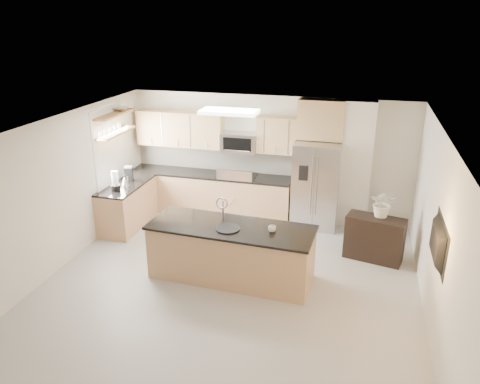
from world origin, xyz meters
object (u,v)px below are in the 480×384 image
(refrigerator, at_px, (316,185))
(range, at_px, (238,196))
(flower_vase, at_px, (384,197))
(blender, at_px, (115,182))
(coffee_maker, at_px, (129,174))
(bowl, at_px, (120,108))
(island, at_px, (231,252))
(microwave, at_px, (239,142))
(cup, at_px, (272,229))
(kettle, at_px, (125,181))
(credenza, at_px, (374,238))
(television, at_px, (434,242))
(platter, at_px, (228,228))

(refrigerator, bearing_deg, range, 178.40)
(flower_vase, bearing_deg, blender, -176.50)
(blender, bearing_deg, coffee_maker, 91.95)
(blender, height_order, bowl, bowl)
(island, bearing_deg, microwave, 105.09)
(flower_vase, bearing_deg, island, -150.66)
(coffee_maker, bearing_deg, cup, -26.23)
(refrigerator, bearing_deg, flower_vase, -40.81)
(microwave, xyz_separation_m, kettle, (-2.02, -1.31, -0.61))
(cup, relative_size, coffee_maker, 0.41)
(refrigerator, xyz_separation_m, credenza, (1.20, -1.19, -0.49))
(refrigerator, xyz_separation_m, blender, (-3.73, -1.42, 0.20))
(kettle, relative_size, flower_vase, 0.31)
(microwave, bearing_deg, television, -42.75)
(platter, bearing_deg, television, -9.75)
(range, bearing_deg, blender, -144.81)
(coffee_maker, bearing_deg, kettle, -77.15)
(bowl, bearing_deg, television, -22.80)
(flower_vase, relative_size, television, 0.71)
(microwave, bearing_deg, blender, -142.59)
(platter, bearing_deg, range, 101.66)
(refrigerator, bearing_deg, blender, -159.22)
(bowl, bearing_deg, platter, -34.42)
(range, bearing_deg, bowl, -162.74)
(bowl, bearing_deg, refrigerator, 9.48)
(credenza, bearing_deg, refrigerator, 148.15)
(coffee_maker, xyz_separation_m, television, (5.61, -2.24, 0.29))
(microwave, bearing_deg, kettle, -147.16)
(island, distance_m, television, 3.14)
(microwave, relative_size, kettle, 3.24)
(microwave, height_order, blender, microwave)
(blender, distance_m, bowl, 1.51)
(platter, xyz_separation_m, coffee_maker, (-2.63, 1.73, 0.12))
(credenza, xyz_separation_m, coffee_maker, (-4.95, 0.36, 0.66))
(cup, bearing_deg, refrigerator, 80.32)
(blender, relative_size, kettle, 1.72)
(flower_vase, bearing_deg, bowl, 174.98)
(microwave, distance_m, coffee_maker, 2.39)
(refrigerator, relative_size, island, 0.65)
(credenza, relative_size, kettle, 4.30)
(microwave, distance_m, bowl, 2.51)
(cup, bearing_deg, platter, -172.49)
(blender, bearing_deg, cup, -17.66)
(refrigerator, distance_m, cup, 2.51)
(platter, distance_m, bowl, 3.67)
(range, relative_size, island, 0.41)
(island, distance_m, cup, 0.85)
(television, bearing_deg, platter, 80.25)
(cup, bearing_deg, microwave, 115.11)
(cup, distance_m, platter, 0.71)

